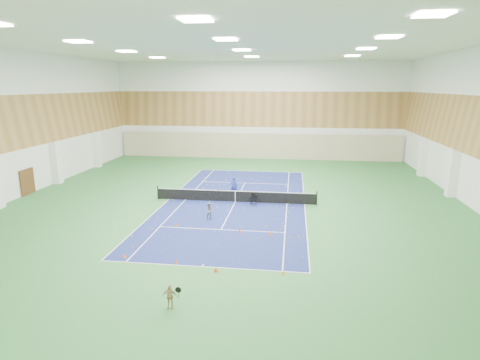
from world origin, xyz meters
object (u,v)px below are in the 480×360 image
child_court (210,211)px  child_apron (170,296)px  ball_cart (253,200)px  tennis_net (235,195)px  coach (234,186)px

child_court → child_apron: size_ratio=1.13×
child_court → ball_cart: size_ratio=1.39×
child_apron → ball_cart: bearing=80.7°
tennis_net → child_court: (-1.15, -4.43, 0.05)m
coach → ball_cart: coach is taller
child_court → coach: bearing=74.4°
coach → ball_cart: size_ratio=1.80×
ball_cart → coach: bearing=112.0°
child_court → ball_cart: 4.67m
tennis_net → coach: bearing=101.3°
ball_cart → child_apron: bearing=-110.7°
coach → child_court: coach is taller
tennis_net → ball_cart: (1.52, -0.60, -0.12)m
coach → ball_cart: (1.94, -2.74, -0.34)m
coach → ball_cart: 3.38m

